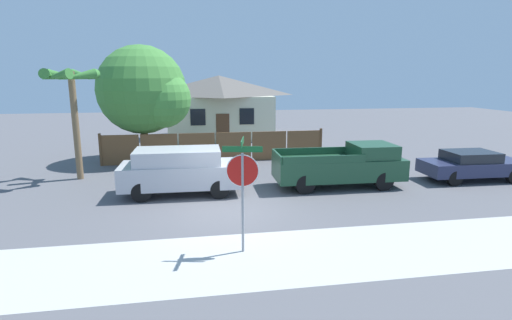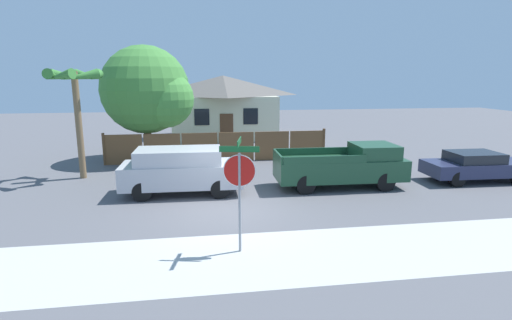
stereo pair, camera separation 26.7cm
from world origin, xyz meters
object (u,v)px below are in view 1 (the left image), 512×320
Objects in this scene: palm_tree at (72,85)px; red_suv at (181,170)px; orange_pickup at (343,166)px; parked_sedan at (472,165)px; stop_sign at (243,177)px; house at (219,106)px; oak_tree at (146,92)px.

palm_tree is 6.30m from red_suv.
parked_sedan is (5.99, 0.01, -0.20)m from orange_pickup.
orange_pickup is 7.50m from stop_sign.
orange_pickup is at bearing -74.97° from house.
parked_sedan is 1.50× the size of stop_sign.
parked_sedan is at bearing 38.43° from stop_sign.
red_suv is 1.04× the size of parked_sedan.
red_suv is 12.57m from parked_sedan.
stop_sign is (-1.02, -20.08, -0.33)m from house.
oak_tree reaches higher than orange_pickup.
palm_tree is (-7.14, -11.38, 1.76)m from house.
palm_tree reaches higher than orange_pickup.
stop_sign is (6.12, -8.69, -2.09)m from palm_tree.
house reaches higher than red_suv.
palm_tree is 1.62× the size of stop_sign.
palm_tree is 0.91× the size of orange_pickup.
parked_sedan is (12.56, 0.00, -0.28)m from red_suv.
stop_sign reaches higher than parked_sedan.
red_suv reaches higher than orange_pickup.
orange_pickup is 6.00m from parked_sedan.
oak_tree is at bearing 116.98° from stop_sign.
orange_pickup is at bearing -15.92° from palm_tree.
house is 17.66m from parked_sedan.
red_suv is (1.79, -6.84, -2.71)m from oak_tree.
orange_pickup is (6.57, -0.01, -0.08)m from red_suv.
house is at bearing 57.90° from palm_tree.
house is 1.30× the size of oak_tree.
oak_tree reaches higher than red_suv.
oak_tree is 16.18m from parked_sedan.
palm_tree is (-2.69, -3.70, 0.43)m from oak_tree.
house is at bearing 106.49° from orange_pickup.
red_suv is 6.57m from orange_pickup.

